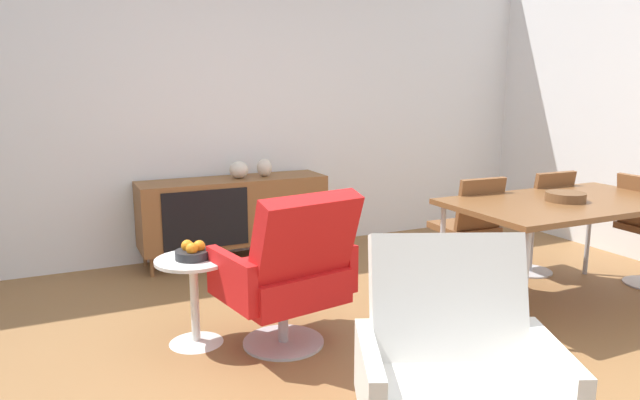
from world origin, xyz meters
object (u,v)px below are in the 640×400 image
Objects in this scene: dining_table at (566,207)px; dining_chair_back_right at (539,218)px; dining_chair_back_left at (469,227)px; fruit_bowl at (193,252)px; armchair_black_shell at (456,371)px; wooden_bowl_on_table at (566,197)px; vase_cobalt at (239,170)px; lounge_chair_red at (289,271)px; vase_sculptural_dark at (264,168)px; side_table_round at (194,291)px; sideboard at (234,211)px.

dining_table is 1.87× the size of dining_chair_back_right.
dining_table is 0.70m from dining_chair_back_right.
fruit_bowl is (-2.09, -0.10, 0.09)m from dining_chair_back_left.
armchair_black_shell is (-2.20, -1.75, -0.00)m from dining_chair_back_right.
wooden_bowl_on_table is 0.72m from dining_chair_back_left.
armchair_black_shell is (-0.17, -3.17, -0.33)m from vase_cobalt.
lounge_chair_red reaches higher than fruit_bowl.
armchair_black_shell reaches higher than vase_cobalt.
vase_sculptural_dark is at bearing 74.13° from lounge_chair_red.
vase_sculptural_dark is at bearing 82.77° from armchair_black_shell.
dining_chair_back_right is 2.79m from side_table_round.
dining_chair_back_right and dining_chair_back_left have the same top height.
dining_chair_back_right is 1.00× the size of dining_chair_back_left.
dining_chair_back_right is (0.35, 0.56, -0.23)m from dining_table.
sideboard is at bearing 82.88° from lounge_chair_red.
vase_sculptural_dark is 0.60× the size of wooden_bowl_on_table.
dining_chair_back_left is 4.28× the size of fruit_bowl.
dining_chair_back_left reaches higher than fruit_bowl.
sideboard is 8.00× the size of fruit_bowl.
dining_chair_back_left is 1.65× the size of side_table_round.
vase_sculptural_dark reaches higher than dining_chair_back_right.
lounge_chair_red and armchair_black_shell have the same top height.
wooden_bowl_on_table is 0.30× the size of dining_chair_back_right.
side_table_round is at bearing 168.77° from wooden_bowl_on_table.
dining_table is at bearing 28.24° from wooden_bowl_on_table.
vase_cobalt reaches higher than dining_chair_back_left.
side_table_round is at bearing 109.68° from armchair_black_shell.
lounge_chair_red reaches higher than dining_chair_back_left.
vase_sculptural_dark is 2.45m from wooden_bowl_on_table.
dining_chair_back_left is (1.09, -1.42, -0.33)m from vase_sculptural_dark.
armchair_black_shell reaches higher than dining_chair_back_right.
wooden_bowl_on_table is at bearing -11.21° from fruit_bowl.
dining_chair_back_right is 2.79m from fruit_bowl.
lounge_chair_red is (-0.28, -1.82, -0.33)m from vase_cobalt.
dining_chair_back_right is 0.90× the size of armchair_black_shell.
armchair_black_shell is 4.73× the size of fruit_bowl.
fruit_bowl is at bearing -50.89° from side_table_round.
vase_sculptural_dark is 1.87m from side_table_round.
sideboard is at bearing 65.07° from side_table_round.
vase_sculptural_dark is at bearing 0.37° from sideboard.
fruit_bowl is (-0.70, -1.52, 0.12)m from sideboard.
vase_cobalt is at bearing 180.00° from vase_sculptural_dark.
vase_cobalt reaches higher than sideboard.
armchair_black_shell reaches higher than side_table_round.
fruit_bowl is (-0.48, 0.30, 0.09)m from lounge_chair_red.
dining_chair_back_left is at bearing 2.59° from side_table_round.
fruit_bowl is (0.00, -0.00, 0.24)m from side_table_round.
fruit_bowl is at bearing -177.38° from dining_chair_back_left.
vase_sculptural_dark is at bearing 126.14° from dining_table.
side_table_round is at bearing 129.11° from fruit_bowl.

